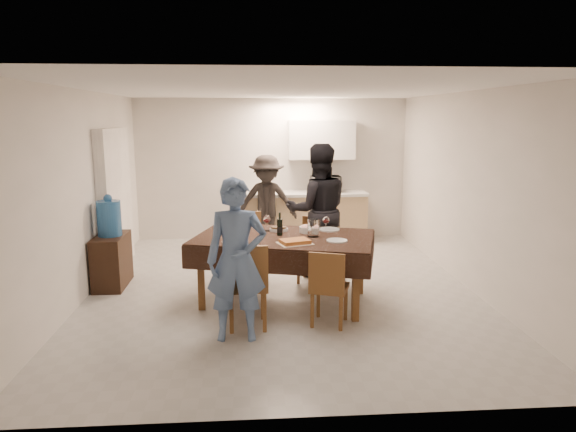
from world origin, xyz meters
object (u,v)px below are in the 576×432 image
Objects in this scene: microwave at (326,184)px; person_far at (318,211)px; person_near at (237,260)px; console at (112,261)px; water_pitcher at (313,228)px; person_kitchen at (267,202)px; water_jug at (109,218)px; wine_bottle at (280,224)px; dining_table at (284,239)px; savoury_tart at (295,242)px.

person_far is (-0.42, -2.09, -0.11)m from microwave.
person_near is 0.88× the size of person_far.
console is 3.54× the size of water_pitcher.
console is at bearing -138.04° from person_kitchen.
water_jug is (0.00, 0.00, 0.59)m from console.
wine_bottle is 1.17m from person_far.
person_kitchen is at bearing 107.87° from dining_table.
person_kitchen reaches higher than console.
savoury_tart is at bearing 68.98° from person_far.
water_jug is at bearing -138.04° from person_kitchen.
person_near is (1.74, -1.81, 0.49)m from console.
console is 0.45× the size of person_near.
microwave is 0.28× the size of person_far.
person_near reaches higher than console.
console is 2.93m from person_kitchen.
person_kitchen is at bearing 41.96° from water_jug.
microwave is (0.87, 3.52, 0.20)m from savoury_tart.
person_near is (1.74, -1.81, -0.10)m from water_jug.
person_far is at bearing 72.53° from savoury_tart.
dining_table is 1.20m from person_far.
person_near is at bearing -96.41° from person_kitchen.
console is 2.69m from savoury_tart.
console is 2.43m from wine_bottle.
person_near reaches higher than microwave.
console is 1.44× the size of microwave.
person_kitchen is at bearing 41.96° from console.
dining_table is 2.41m from water_jug.
microwave is at bearing 71.81° from wine_bottle.
wine_bottle is at bearing 165.96° from water_pitcher.
microwave is at bearing 36.29° from water_jug.
console is 2.55m from person_near.
person_near reaches higher than savoury_tart.
dining_table is 2.45m from console.
person_far is (0.20, 1.10, 0.01)m from water_pitcher.
dining_table is at bearing -18.30° from water_jug.
person_kitchen is (-0.08, 2.64, -0.16)m from wine_bottle.
console is at bearing 2.37° from person_far.
microwave is at bearing 36.29° from console.
water_jug is 2.34m from wine_bottle.
savoury_tart is (2.39, -1.14, 0.50)m from console.
dining_table is at bearing 62.63° from person_near.
water_pitcher is 0.13× the size of person_near.
person_kitchen reaches higher than water_pitcher.
savoury_tart is 0.20× the size of person_far.
dining_table is 1.46× the size of person_kitchen.
person_far is (0.45, 1.43, 0.09)m from savoury_tart.
water_jug is 0.25× the size of person_far.
person_far is at bearing 77.47° from dining_table.
person_near reaches higher than water_jug.
person_far is at bearing 79.70° from water_pitcher.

